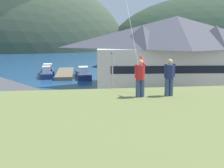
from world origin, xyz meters
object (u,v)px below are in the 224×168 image
(moored_boat_inner_slip, at_px, (47,73))
(storage_shed_waterside, at_px, (112,72))
(wharf_dock, at_px, (65,73))
(parked_car_front_row_silver, at_px, (39,134))
(moored_boat_outer_mooring, at_px, (83,74))
(moored_boat_wharfside, at_px, (48,70))
(parked_car_lone_by_shed, at_px, (150,108))
(harbor_lodge, at_px, (176,49))
(person_kite_flyer, at_px, (140,77))
(storage_shed_near_lot, at_px, (2,101))
(parked_car_corner_spot, at_px, (216,131))
(parking_light_pole, at_px, (112,76))
(person_companion, at_px, (169,76))
(parked_car_front_row_red, at_px, (123,138))

(moored_boat_inner_slip, bearing_deg, storage_shed_waterside, -39.15)
(wharf_dock, bearing_deg, parked_car_front_row_silver, -90.65)
(moored_boat_outer_mooring, xyz_separation_m, moored_boat_inner_slip, (-7.05, 1.40, 0.00))
(moored_boat_wharfside, relative_size, parked_car_lone_by_shed, 1.85)
(parked_car_lone_by_shed, bearing_deg, moored_boat_wharfside, 113.87)
(harbor_lodge, xyz_separation_m, parked_car_front_row_silver, (-18.69, -21.77, -4.89))
(wharf_dock, height_order, person_kite_flyer, person_kite_flyer)
(moored_boat_outer_mooring, bearing_deg, moored_boat_wharfside, 144.00)
(storage_shed_near_lot, height_order, wharf_dock, storage_shed_near_lot)
(person_kite_flyer, bearing_deg, harbor_lodge, 67.64)
(parked_car_lone_by_shed, distance_m, parked_car_corner_spot, 7.91)
(moored_boat_wharfside, xyz_separation_m, parking_light_pole, (10.18, -27.41, 3.17))
(parked_car_front_row_silver, relative_size, person_companion, 2.50)
(harbor_lodge, distance_m, parking_light_pole, 17.10)
(parked_car_corner_spot, relative_size, person_kite_flyer, 2.32)
(moored_boat_inner_slip, height_order, person_kite_flyer, person_kite_flyer)
(wharf_dock, xyz_separation_m, parked_car_front_row_silver, (-0.39, -34.79, 0.71))
(storage_shed_waterside, bearing_deg, person_kite_flyer, -94.46)
(moored_boat_wharfside, distance_m, parking_light_pole, 29.41)
(moored_boat_wharfside, distance_m, person_kite_flyer, 47.11)
(moored_boat_wharfside, height_order, parked_car_corner_spot, moored_boat_wharfside)
(moored_boat_inner_slip, bearing_deg, harbor_lodge, -27.44)
(moored_boat_outer_mooring, distance_m, person_kite_flyer, 41.08)
(moored_boat_outer_mooring, bearing_deg, wharf_dock, 138.97)
(parked_car_lone_by_shed, height_order, parked_car_corner_spot, same)
(person_companion, bearing_deg, harbor_lodge, 69.87)
(storage_shed_waterside, bearing_deg, storage_shed_near_lot, -124.95)
(storage_shed_waterside, bearing_deg, parked_car_front_row_silver, -110.06)
(storage_shed_near_lot, distance_m, parked_car_lone_by_shed, 14.64)
(harbor_lodge, bearing_deg, moored_boat_wharfside, 145.38)
(parking_light_pole, xyz_separation_m, person_kite_flyer, (-0.92, -18.35, 3.12))
(parked_car_front_row_red, xyz_separation_m, parking_light_pole, (0.54, 11.08, 2.83))
(parking_light_pole, bearing_deg, storage_shed_near_lot, -159.99)
(parked_car_front_row_silver, bearing_deg, moored_boat_outer_mooring, 82.81)
(storage_shed_near_lot, xyz_separation_m, person_companion, (11.53, -14.29, 4.53))
(person_companion, bearing_deg, person_kite_flyer, -178.54)
(parked_car_front_row_silver, bearing_deg, harbor_lodge, 49.35)
(moored_boat_outer_mooring, distance_m, parked_car_front_row_red, 33.36)
(parked_car_front_row_silver, xyz_separation_m, person_kite_flyer, (6.07, -8.89, 5.95))
(storage_shed_near_lot, xyz_separation_m, parked_car_front_row_red, (10.52, -7.06, -1.41))
(storage_shed_waterside, bearing_deg, parking_light_pole, -96.51)
(storage_shed_waterside, bearing_deg, wharf_dock, 126.19)
(wharf_dock, xyz_separation_m, moored_boat_inner_slip, (-3.44, -1.73, 0.37))
(parked_car_lone_by_shed, relative_size, person_kite_flyer, 2.31)
(parked_car_front_row_silver, bearing_deg, storage_shed_waterside, 69.94)
(wharf_dock, bearing_deg, storage_shed_waterside, -53.81)
(person_companion, bearing_deg, moored_boat_inner_slip, 104.08)
(storage_shed_waterside, distance_m, moored_boat_inner_slip, 15.10)
(parked_car_lone_by_shed, bearing_deg, parked_car_front_row_red, -118.08)
(parked_car_corner_spot, height_order, person_kite_flyer, person_kite_flyer)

